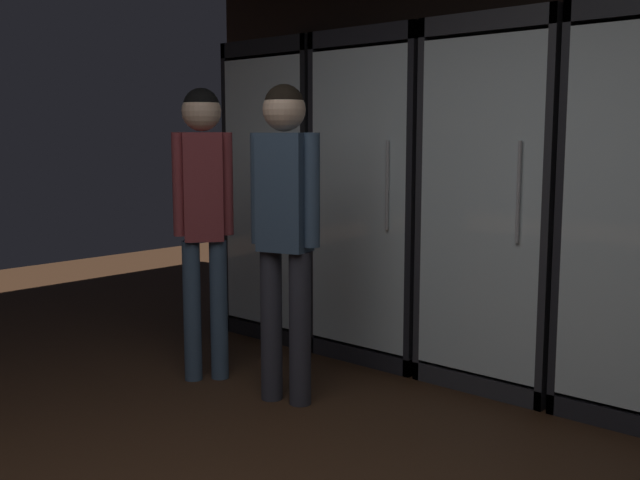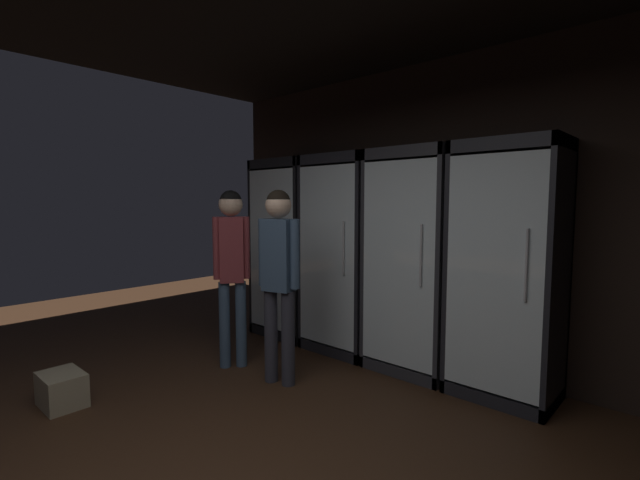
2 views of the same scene
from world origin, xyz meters
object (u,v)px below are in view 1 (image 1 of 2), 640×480
object	(u,v)px
cooler_left	(390,200)
shopper_near	(285,211)
shopper_far	(203,198)
cooler_far_left	(296,195)
cooler_center	(508,208)

from	to	relation	value
cooler_left	shopper_near	distance (m)	1.06
shopper_near	shopper_far	bearing A→B (deg)	-176.28
cooler_far_left	shopper_far	world-z (taller)	cooler_far_left
cooler_center	cooler_far_left	bearing A→B (deg)	180.00
cooler_center	shopper_far	xyz separation A→B (m)	(-1.26, -1.10, 0.05)
cooler_left	cooler_center	world-z (taller)	same
cooler_far_left	cooler_center	world-z (taller)	same
cooler_far_left	shopper_far	bearing A→B (deg)	-72.54
shopper_far	cooler_left	bearing A→B (deg)	67.30
cooler_left	cooler_center	size ratio (longest dim) A/B	1.00
cooler_far_left	cooler_center	distance (m)	1.60
cooler_far_left	cooler_left	size ratio (longest dim) A/B	1.00
cooler_left	shopper_far	world-z (taller)	cooler_left
cooler_left	cooler_far_left	bearing A→B (deg)	179.89
shopper_far	cooler_far_left	bearing A→B (deg)	107.46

